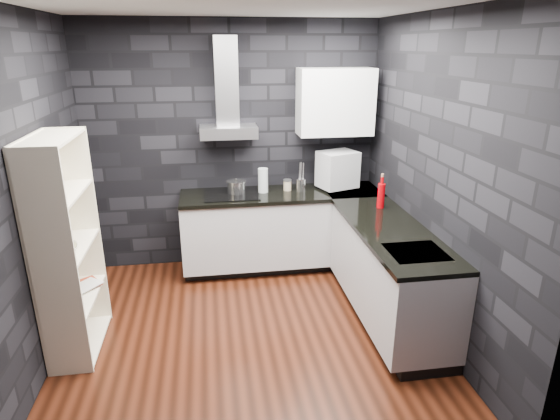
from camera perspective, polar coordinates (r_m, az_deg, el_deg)
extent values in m
plane|color=#3D180D|center=(4.30, -3.82, -14.95)|extent=(3.20, 3.20, 0.00)
plane|color=silver|center=(3.56, -4.88, 23.82)|extent=(3.20, 3.20, 0.00)
cube|color=black|center=(5.28, -5.77, 7.62)|extent=(3.20, 0.05, 2.70)
cube|color=black|center=(2.21, -0.74, -9.71)|extent=(3.20, 0.05, 2.70)
cube|color=black|center=(3.94, -28.57, 1.17)|extent=(0.05, 3.20, 2.70)
cube|color=black|center=(4.15, 18.70, 3.40)|extent=(0.05, 3.20, 2.70)
cube|color=black|center=(5.48, 0.13, -6.22)|extent=(2.18, 0.50, 0.10)
cube|color=black|center=(4.63, 13.16, -11.96)|extent=(0.50, 1.78, 0.10)
cube|color=silver|center=(5.27, 0.20, -2.20)|extent=(2.20, 0.60, 0.76)
cube|color=silver|center=(4.41, 13.10, -7.25)|extent=(0.60, 1.80, 0.76)
cube|color=black|center=(5.13, 0.22, 1.92)|extent=(2.20, 0.62, 0.04)
cube|color=black|center=(4.25, 13.39, -2.44)|extent=(0.62, 1.80, 0.04)
cube|color=black|center=(5.31, 8.76, 2.33)|extent=(0.62, 0.62, 0.04)
cube|color=#B9B9BE|center=(5.05, -6.29, 9.48)|extent=(0.60, 0.34, 0.12)
cube|color=#B9B9BE|center=(5.05, -6.55, 15.31)|extent=(0.24, 0.20, 0.90)
cube|color=white|center=(5.18, 6.74, 12.96)|extent=(0.80, 0.35, 0.70)
cube|color=black|center=(5.07, -5.95, 1.94)|extent=(0.58, 0.50, 0.01)
cube|color=#B9B9BE|center=(3.83, 16.28, -4.97)|extent=(0.44, 0.40, 0.01)
cylinder|color=silver|center=(5.09, -5.34, 2.77)|extent=(0.23, 0.23, 0.12)
cylinder|color=silver|center=(5.11, -2.08, 3.63)|extent=(0.13, 0.13, 0.26)
cylinder|color=tan|center=(5.19, 0.90, 2.99)|extent=(0.09, 0.09, 0.11)
cylinder|color=silver|center=(5.18, 2.57, 3.09)|extent=(0.11, 0.11, 0.13)
cube|color=silver|center=(5.24, 7.03, 4.94)|extent=(0.48, 0.42, 0.40)
cylinder|color=#A20006|center=(4.72, 12.21, 1.70)|extent=(0.09, 0.09, 0.24)
cube|color=#F5EACE|center=(4.10, -24.49, -4.28)|extent=(0.35, 0.80, 1.80)
imported|color=silver|center=(3.99, -24.92, -4.35)|extent=(0.28, 0.28, 0.06)
imported|color=maroon|center=(4.37, -23.44, -7.41)|extent=(0.14, 0.11, 0.22)
imported|color=#B2B2B2|center=(4.39, -23.49, -6.93)|extent=(0.15, 0.13, 0.24)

